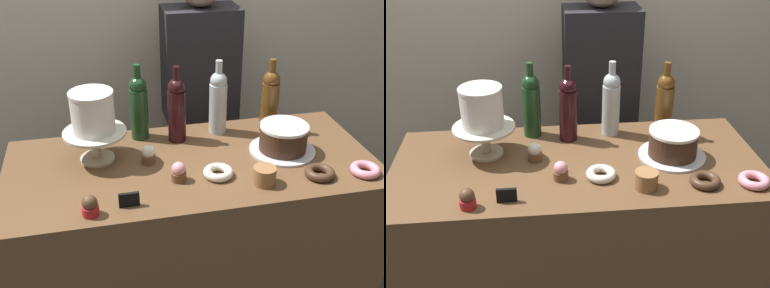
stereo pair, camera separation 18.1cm
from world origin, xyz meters
TOP-DOWN VIEW (x-y plane):
  - back_wall at (0.00, 0.90)m, footprint 6.00×0.05m
  - display_counter at (0.00, 0.00)m, footprint 1.44×0.65m
  - cake_stand_pedestal at (-0.36, 0.10)m, footprint 0.24×0.24m
  - white_layer_cake at (-0.36, 0.10)m, footprint 0.17×0.17m
  - silver_serving_platter at (0.38, 0.01)m, footprint 0.27×0.27m
  - chocolate_round_cake at (0.38, 0.01)m, footprint 0.19×0.19m
  - wine_bottle_clear at (0.16, 0.23)m, footprint 0.08×0.08m
  - wine_bottle_dark_red at (-0.02, 0.20)m, footprint 0.08×0.08m
  - wine_bottle_green at (-0.17, 0.25)m, footprint 0.08×0.08m
  - wine_bottle_amber at (0.39, 0.20)m, footprint 0.08×0.08m
  - cupcake_chocolate at (-0.40, -0.26)m, footprint 0.06×0.06m
  - cupcake_vanilla at (-0.17, 0.03)m, footprint 0.06×0.06m
  - cupcake_strawberry at (-0.08, -0.12)m, footprint 0.06×0.06m
  - donut_pink at (0.62, -0.22)m, footprint 0.11×0.11m
  - donut_sugar at (0.07, -0.12)m, footprint 0.11×0.11m
  - donut_chocolate at (0.44, -0.20)m, footprint 0.11×0.11m
  - cookie_stack at (0.22, -0.20)m, footprint 0.08×0.08m
  - price_sign_chalkboard at (-0.27, -0.24)m, footprint 0.07×0.01m
  - barista_figure at (0.17, 0.60)m, footprint 0.36×0.22m

SIDE VIEW (x-z plane):
  - display_counter at x=0.00m, z-range 0.00..0.94m
  - barista_figure at x=0.17m, z-range 0.04..1.64m
  - silver_serving_platter at x=0.38m, z-range 0.94..0.95m
  - donut_pink at x=0.62m, z-range 0.94..0.97m
  - donut_sugar at x=0.07m, z-range 0.94..0.97m
  - donut_chocolate at x=0.44m, z-range 0.94..0.97m
  - price_sign_chalkboard at x=-0.27m, z-range 0.94..0.99m
  - cookie_stack at x=0.22m, z-range 0.94..1.01m
  - cupcake_chocolate at x=-0.40m, z-range 0.94..1.01m
  - cupcake_vanilla at x=-0.17m, z-range 0.94..1.01m
  - cupcake_strawberry at x=-0.08m, z-range 0.94..1.01m
  - chocolate_round_cake at x=0.38m, z-range 0.95..1.06m
  - cake_stand_pedestal at x=-0.36m, z-range 0.96..1.09m
  - wine_bottle_clear at x=0.16m, z-range 0.92..1.25m
  - wine_bottle_dark_red at x=-0.02m, z-range 0.92..1.25m
  - wine_bottle_green at x=-0.17m, z-range 0.92..1.25m
  - wine_bottle_amber at x=0.39m, z-range 0.92..1.25m
  - white_layer_cake at x=-0.36m, z-range 1.07..1.23m
  - back_wall at x=0.00m, z-range 0.00..2.60m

